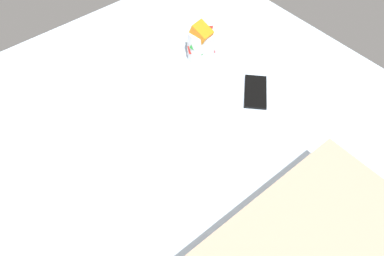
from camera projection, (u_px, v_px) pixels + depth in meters
The scene contains 3 objects.
bed_mattress at pixel (127, 196), 106.83cm from camera, with size 180.00×140.00×18.00cm, color silver.
snack_cup at pixel (201, 43), 125.13cm from camera, with size 10.52×10.63×15.53cm.
cell_phone at pixel (256, 92), 119.19cm from camera, with size 6.80×14.00×0.80cm, color black.
Camera 1 is at (19.36, 51.79, 104.11)cm, focal length 35.74 mm.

